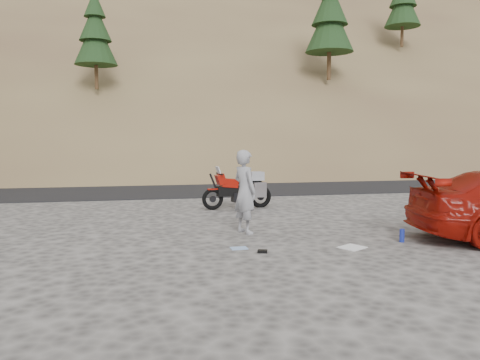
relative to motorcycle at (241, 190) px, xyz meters
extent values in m
plane|color=#44413E|center=(-0.75, -3.20, -0.51)|extent=(140.00, 140.00, 0.00)
cube|color=black|center=(-0.75, 5.80, -0.51)|extent=(120.00, 7.00, 0.05)
cube|color=brown|center=(1.25, 26.80, 7.49)|extent=(110.00, 51.90, 46.72)
cube|color=brown|center=(1.25, 26.80, 7.79)|extent=(110.00, 43.28, 36.46)
cube|color=brown|center=(1.25, 46.80, 13.49)|extent=(120.00, 40.00, 30.00)
cylinder|color=#3D2616|center=(-4.75, 10.80, 4.39)|extent=(0.17, 0.17, 1.40)
cone|color=#193216|center=(-4.75, 10.80, 5.93)|extent=(2.00, 2.00, 2.25)
cone|color=#193216|center=(-4.75, 10.80, 6.78)|extent=(1.50, 1.50, 1.76)
cone|color=#193216|center=(-4.75, 10.80, 7.64)|extent=(1.00, 1.00, 1.26)
cylinder|color=#3D2616|center=(7.25, 11.80, 5.44)|extent=(0.22, 0.22, 1.82)
cone|color=#193216|center=(7.25, 11.80, 7.44)|extent=(2.60, 2.60, 2.92)
cone|color=#193216|center=(7.25, 11.80, 8.55)|extent=(1.95, 1.95, 2.28)
cylinder|color=#3D2616|center=(13.25, 14.80, 7.81)|extent=(0.18, 0.18, 1.54)
cone|color=#193216|center=(13.25, 14.80, 9.51)|extent=(2.20, 2.20, 2.48)
torus|color=black|center=(-0.79, -0.12, -0.21)|extent=(0.60, 0.20, 0.59)
cylinder|color=black|center=(-0.79, -0.12, -0.21)|extent=(0.19, 0.08, 0.18)
torus|color=black|center=(0.59, 0.09, -0.21)|extent=(0.64, 0.22, 0.63)
cylinder|color=black|center=(0.59, 0.09, -0.21)|extent=(0.21, 0.10, 0.20)
cylinder|color=black|center=(-0.72, -0.11, 0.12)|extent=(0.34, 0.10, 0.73)
cylinder|color=black|center=(-0.59, -0.09, 0.46)|extent=(0.12, 0.56, 0.04)
cube|color=black|center=(-0.12, -0.02, -0.02)|extent=(1.10, 0.38, 0.27)
cube|color=black|center=(-0.03, 0.00, -0.19)|extent=(0.44, 0.33, 0.25)
cube|color=#921007|center=(-0.33, -0.05, 0.21)|extent=(0.51, 0.34, 0.28)
cube|color=#921007|center=(-0.56, -0.09, 0.32)|extent=(0.31, 0.34, 0.32)
cube|color=silver|center=(-0.63, -0.10, 0.55)|extent=(0.14, 0.28, 0.23)
cube|color=black|center=(0.10, 0.02, 0.23)|extent=(0.52, 0.27, 0.11)
cube|color=black|center=(0.44, 0.07, 0.19)|extent=(0.33, 0.21, 0.09)
cube|color=silver|center=(0.51, -0.16, 0.01)|extent=(0.37, 0.16, 0.40)
cube|color=silver|center=(0.44, 0.30, 0.01)|extent=(0.37, 0.16, 0.40)
cube|color=#929298|center=(0.45, 0.07, 0.37)|extent=(0.42, 0.36, 0.23)
cube|color=#921007|center=(-0.79, -0.12, 0.06)|extent=(0.28, 0.15, 0.04)
cylinder|color=black|center=(0.04, -0.16, -0.35)|extent=(0.05, 0.19, 0.33)
cylinder|color=silver|center=(0.43, -0.06, -0.15)|extent=(0.42, 0.14, 0.12)
imported|color=#929298|center=(-0.56, -3.22, -0.51)|extent=(0.63, 0.73, 1.70)
cube|color=white|center=(1.04, -4.86, -0.50)|extent=(0.55, 0.53, 0.01)
cylinder|color=navy|center=(2.14, -4.62, -0.38)|extent=(0.10, 0.10, 0.25)
cone|color=red|center=(3.30, -4.60, -0.41)|extent=(0.16, 0.16, 0.19)
cube|color=black|center=(-0.60, -4.88, -0.49)|extent=(0.19, 0.16, 0.05)
cube|color=#89A8D4|center=(-0.94, -4.52, -0.50)|extent=(0.30, 0.23, 0.01)
camera|label=1|loc=(-2.51, -12.44, 1.46)|focal=35.00mm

